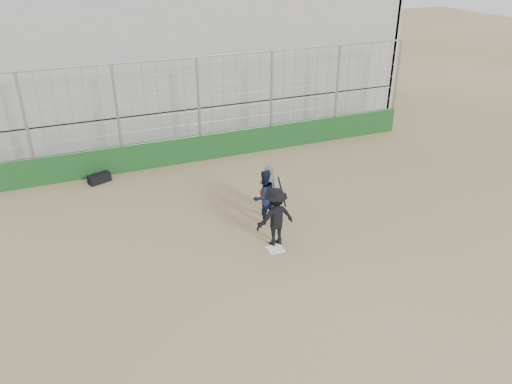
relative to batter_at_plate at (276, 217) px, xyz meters
name	(u,v)px	position (x,y,z in m)	size (l,w,h in m)	color
ground	(275,249)	(-0.12, -0.28, -0.87)	(90.00, 90.00, 0.00)	brown
home_plate	(275,249)	(-0.12, -0.28, -0.86)	(0.44, 0.44, 0.02)	white
backstop	(200,137)	(-0.12, 6.72, 0.09)	(18.10, 0.25, 4.04)	#133C17
bleachers	(166,60)	(-0.12, 11.67, 2.05)	(20.25, 6.70, 6.98)	gray
batter_at_plate	(276,217)	(0.00, 0.00, 0.00)	(1.16, 0.79, 1.89)	black
catcher_crouched	(264,206)	(0.19, 1.22, -0.28)	(1.02, 0.91, 1.18)	black
umpire	(268,191)	(0.60, 1.87, -0.16)	(0.58, 0.38, 1.42)	#47505A
equipment_bag	(99,178)	(-4.10, 6.09, -0.70)	(0.85, 0.59, 0.37)	black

